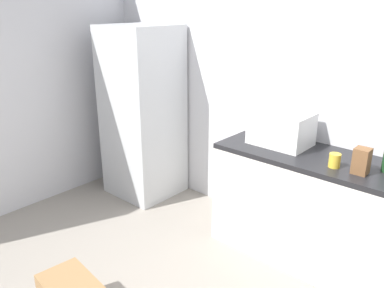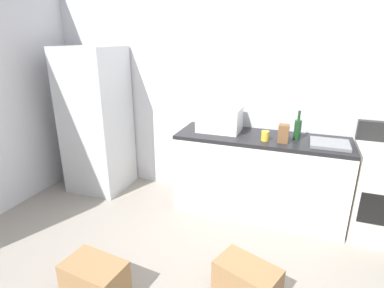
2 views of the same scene
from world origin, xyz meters
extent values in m
cube|color=silver|center=(0.00, 1.55, 1.30)|extent=(5.00, 0.10, 2.60)
cube|color=silver|center=(0.30, 1.20, 0.43)|extent=(1.80, 0.60, 0.86)
cube|color=black|center=(0.30, 1.20, 0.88)|extent=(1.80, 0.60, 0.04)
cube|color=silver|center=(-1.75, 1.15, 0.90)|extent=(0.68, 0.66, 1.80)
cube|color=white|center=(-0.18, 1.25, 1.04)|extent=(0.46, 0.34, 0.27)
cylinder|color=gold|center=(0.35, 1.08, 0.95)|extent=(0.08, 0.08, 0.10)
cube|color=brown|center=(0.52, 1.09, 0.99)|extent=(0.10, 0.10, 0.18)
camera|label=1|loc=(1.27, -1.48, 1.98)|focal=36.35mm
camera|label=2|loc=(0.67, -1.96, 1.91)|focal=28.83mm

